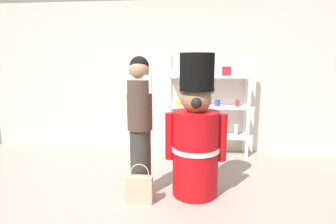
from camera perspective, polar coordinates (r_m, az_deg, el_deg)
The scene contains 6 objects.
ground_plane at distance 3.07m, azimuth -5.80°, elevation -20.11°, with size 6.40×6.40×0.00m, color #9E9389.
back_wall at distance 4.83m, azimuth -0.86°, elevation 7.33°, with size 6.40×0.12×2.60m, color silver.
merchandise_shelf at distance 4.62m, azimuth 8.25°, elevation 1.59°, with size 1.36×0.35×1.70m.
teddy_bear_guard at distance 3.15m, azimuth 5.90°, elevation -5.03°, with size 0.71×0.56×1.66m.
person_shopper at distance 3.11m, azimuth -5.97°, elevation -2.03°, with size 0.30×0.29×1.63m.
shopping_bag at distance 3.14m, azimuth -5.99°, elevation -15.86°, with size 0.28×0.10×0.46m.
Camera 1 is at (0.55, -2.59, 1.55)m, focal length 28.74 mm.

